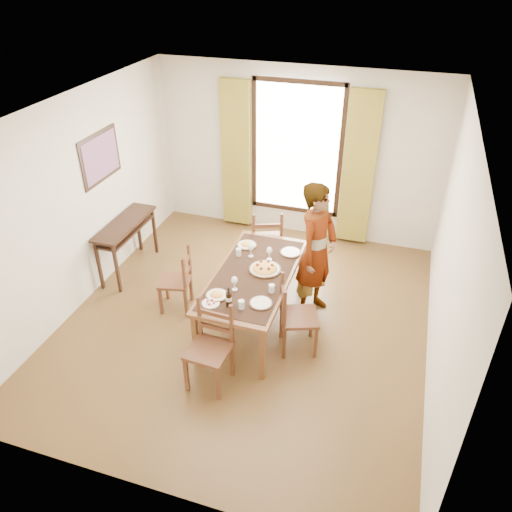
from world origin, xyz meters
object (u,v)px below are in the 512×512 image
(dining_table, at_px, (253,277))
(console_table, at_px, (125,229))
(man, at_px, (317,252))
(pasta_platter, at_px, (265,267))

(dining_table, bearing_deg, console_table, 164.32)
(dining_table, distance_m, man, 0.85)
(console_table, bearing_deg, man, -2.57)
(pasta_platter, bearing_deg, dining_table, -137.22)
(man, distance_m, pasta_platter, 0.68)
(man, bearing_deg, pasta_platter, 141.68)
(dining_table, height_order, man, man)
(console_table, distance_m, pasta_platter, 2.29)
(console_table, relative_size, dining_table, 0.62)
(console_table, height_order, man, man)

